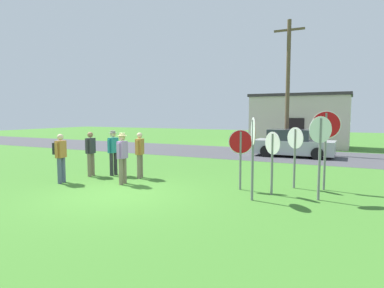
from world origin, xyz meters
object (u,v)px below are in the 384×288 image
(stop_sign_leaning_right, at_px, (253,144))
(person_in_blue, at_px, (60,155))
(stop_sign_leaning_left, at_px, (272,153))
(person_holding_notes, at_px, (113,150))
(person_in_dark_shirt, at_px, (91,151))
(person_near_signs, at_px, (140,152))
(stop_sign_low_front, at_px, (320,143))
(utility_pole, at_px, (288,84))
(stop_sign_nearest, at_px, (241,149))
(parked_car_on_street, at_px, (293,144))
(stop_sign_tallest, at_px, (295,147))
(stop_sign_rear_left, at_px, (326,135))
(person_with_sunhat, at_px, (122,155))

(stop_sign_leaning_right, distance_m, person_in_blue, 6.62)
(stop_sign_leaning_left, distance_m, person_holding_notes, 6.23)
(person_in_dark_shirt, height_order, person_near_signs, same)
(stop_sign_leaning_left, xyz_separation_m, person_in_dark_shirt, (-6.87, -0.12, -0.29))
(stop_sign_leaning_left, distance_m, person_in_dark_shirt, 6.88)
(stop_sign_low_front, distance_m, person_near_signs, 6.31)
(utility_pole, bearing_deg, stop_sign_leaning_right, -83.81)
(stop_sign_nearest, distance_m, stop_sign_leaning_right, 1.32)
(parked_car_on_street, relative_size, stop_sign_leaning_left, 2.32)
(stop_sign_nearest, xyz_separation_m, stop_sign_tallest, (1.48, 0.98, 0.03))
(stop_sign_rear_left, bearing_deg, stop_sign_nearest, -154.47)
(parked_car_on_street, bearing_deg, person_in_dark_shirt, -121.77)
(stop_sign_nearest, relative_size, person_with_sunhat, 1.09)
(stop_sign_low_front, bearing_deg, stop_sign_tallest, 124.55)
(parked_car_on_street, distance_m, stop_sign_low_front, 9.75)
(parked_car_on_street, xyz_separation_m, stop_sign_leaning_left, (0.97, -9.40, 0.56))
(stop_sign_rear_left, distance_m, person_with_sunhat, 6.57)
(stop_sign_leaning_left, relative_size, person_with_sunhat, 1.07)
(utility_pole, relative_size, stop_sign_leaning_left, 4.30)
(stop_sign_tallest, bearing_deg, stop_sign_leaning_left, -110.51)
(utility_pole, distance_m, stop_sign_tallest, 10.53)
(person_near_signs, bearing_deg, stop_sign_rear_left, 8.52)
(utility_pole, relative_size, person_holding_notes, 4.60)
(parked_car_on_street, height_order, stop_sign_nearest, stop_sign_nearest)
(stop_sign_low_front, bearing_deg, person_holding_notes, 176.73)
(stop_sign_rear_left, height_order, stop_sign_leaning_left, stop_sign_rear_left)
(person_in_blue, relative_size, person_with_sunhat, 0.97)
(stop_sign_rear_left, bearing_deg, utility_pole, 106.86)
(parked_car_on_street, bearing_deg, stop_sign_leaning_left, -84.10)
(parked_car_on_street, height_order, person_in_blue, person_in_blue)
(stop_sign_low_front, xyz_separation_m, stop_sign_leaning_right, (-1.63, -0.83, -0.01))
(stop_sign_leaning_right, height_order, person_near_signs, stop_sign_leaning_right)
(parked_car_on_street, xyz_separation_m, stop_sign_low_front, (2.27, -9.44, 0.88))
(stop_sign_nearest, bearing_deg, stop_sign_leaning_left, -11.59)
(utility_pole, distance_m, person_in_blue, 14.08)
(stop_sign_low_front, xyz_separation_m, stop_sign_rear_left, (0.03, 1.38, 0.14))
(parked_car_on_street, relative_size, person_holding_notes, 2.48)
(stop_sign_low_front, relative_size, stop_sign_leaning_left, 1.24)
(utility_pole, relative_size, person_with_sunhat, 4.60)
(stop_sign_nearest, bearing_deg, person_in_dark_shirt, -176.70)
(stop_sign_leaning_right, height_order, person_holding_notes, stop_sign_leaning_right)
(stop_sign_tallest, relative_size, stop_sign_leaning_right, 0.86)
(stop_sign_leaning_left, height_order, stop_sign_tallest, stop_sign_tallest)
(stop_sign_nearest, xyz_separation_m, person_holding_notes, (-5.17, 0.18, -0.30))
(person_in_dark_shirt, bearing_deg, person_with_sunhat, -17.47)
(stop_sign_low_front, height_order, stop_sign_rear_left, stop_sign_rear_left)
(utility_pole, relative_size, stop_sign_nearest, 4.22)
(stop_sign_nearest, height_order, stop_sign_leaning_left, stop_sign_nearest)
(stop_sign_leaning_left, xyz_separation_m, stop_sign_leaning_right, (-0.34, -0.87, 0.31))
(stop_sign_leaning_right, xyz_separation_m, person_with_sunhat, (-4.52, 0.12, -0.57))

